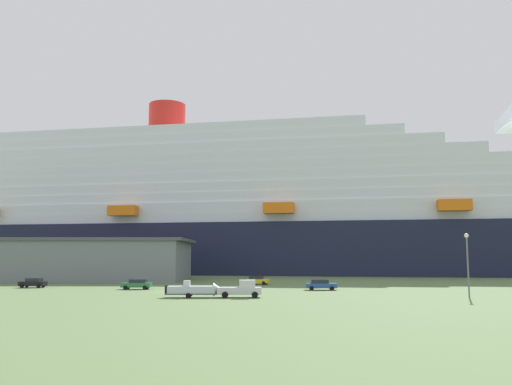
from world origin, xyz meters
name	(u,v)px	position (x,y,z in m)	size (l,w,h in m)	color
ground_plane	(209,282)	(0.00, 30.00, 0.00)	(600.00, 600.00, 0.00)	#567042
cruise_ship	(281,215)	(13.74, 76.82, 17.02)	(295.36, 63.98, 61.06)	#191E38
terminal_building	(53,260)	(-35.00, 34.72, 4.46)	(60.97, 29.53, 8.87)	slate
pickup_truck	(241,289)	(10.57, -9.45, 1.04)	(5.76, 2.68, 2.20)	silver
small_boat_on_trailer	(197,290)	(4.90, -9.96, 0.96)	(8.33, 2.41, 2.15)	#595960
street_lamp	(467,256)	(39.41, -7.89, 5.29)	(0.56, 0.56, 8.14)	slate
parked_car_blue_suv	(321,285)	(21.46, 6.00, 0.84)	(4.76, 2.25, 1.58)	#264C99
parked_car_green_wagon	(137,284)	(-7.58, 5.68, 0.83)	(4.76, 2.41, 1.58)	#2D723F
parked_car_black_coupe	(33,283)	(-26.14, 8.73, 0.83)	(4.31, 2.06, 1.58)	black
parked_car_yellow_taxi	(257,280)	(10.50, 20.51, 0.83)	(4.50, 2.60, 1.58)	yellow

